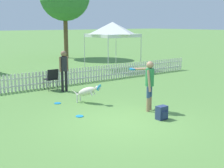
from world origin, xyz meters
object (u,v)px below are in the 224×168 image
object	(u,v)px
folding_chair_blue_left	(52,78)
spectator_standing	(64,67)
leaping_dog	(87,91)
canopy_tent_main	(112,30)
backpack_on_grass	(162,113)
handler_person	(149,80)
frisbee_near_dog	(80,116)
frisbee_near_handler	(58,103)

from	to	relation	value
folding_chair_blue_left	spectator_standing	xyz separation A→B (m)	(0.33, -0.51, 0.50)
leaping_dog	folding_chair_blue_left	world-z (taller)	folding_chair_blue_left
folding_chair_blue_left	canopy_tent_main	world-z (taller)	canopy_tent_main
folding_chair_blue_left	canopy_tent_main	size ratio (longest dim) A/B	0.32
backpack_on_grass	spectator_standing	world-z (taller)	spectator_standing
handler_person	canopy_tent_main	world-z (taller)	canopy_tent_main
leaping_dog	canopy_tent_main	distance (m)	8.83
backpack_on_grass	folding_chair_blue_left	world-z (taller)	folding_chair_blue_left
leaping_dog	backpack_on_grass	xyz separation A→B (m)	(0.73, -3.03, -0.23)
leaping_dog	spectator_standing	distance (m)	2.37
frisbee_near_dog	folding_chair_blue_left	world-z (taller)	folding_chair_blue_left
spectator_standing	handler_person	bearing A→B (deg)	101.31
frisbee_near_handler	backpack_on_grass	bearing A→B (deg)	-65.41
leaping_dog	folding_chair_blue_left	size ratio (longest dim) A/B	1.27
frisbee_near_handler	canopy_tent_main	distance (m)	9.21
leaping_dog	frisbee_near_dog	xyz separation A→B (m)	(-1.11, -1.29, -0.42)
frisbee_near_handler	folding_chair_blue_left	size ratio (longest dim) A/B	0.26
folding_chair_blue_left	spectator_standing	bearing A→B (deg)	122.64
canopy_tent_main	folding_chair_blue_left	bearing A→B (deg)	-149.58
canopy_tent_main	frisbee_near_handler	bearing A→B (deg)	-140.12
spectator_standing	canopy_tent_main	bearing A→B (deg)	-143.31
backpack_on_grass	leaping_dog	bearing A→B (deg)	103.54
frisbee_near_dog	folding_chair_blue_left	xyz separation A→B (m)	(1.08, 4.06, 0.55)
frisbee_near_handler	spectator_standing	distance (m)	2.33
spectator_standing	folding_chair_blue_left	bearing A→B (deg)	-56.00
canopy_tent_main	handler_person	bearing A→B (deg)	-120.04
frisbee_near_handler	canopy_tent_main	bearing A→B (deg)	39.88
handler_person	folding_chair_blue_left	xyz separation A→B (m)	(-1.11, 4.85, -0.47)
backpack_on_grass	canopy_tent_main	bearing A→B (deg)	60.94
handler_person	backpack_on_grass	world-z (taller)	handler_person
backpack_on_grass	folding_chair_blue_left	distance (m)	5.87
frisbee_near_handler	backpack_on_grass	xyz separation A→B (m)	(1.65, -3.60, 0.19)
frisbee_near_handler	spectator_standing	xyz separation A→B (m)	(1.21, 1.69, 1.05)
leaping_dog	handler_person	bearing A→B (deg)	90.18
leaping_dog	canopy_tent_main	size ratio (longest dim) A/B	0.40
folding_chair_blue_left	spectator_standing	world-z (taller)	spectator_standing
frisbee_near_handler	folding_chair_blue_left	bearing A→B (deg)	68.24
backpack_on_grass	canopy_tent_main	world-z (taller)	canopy_tent_main
leaping_dog	folding_chair_blue_left	xyz separation A→B (m)	(-0.04, 2.78, 0.13)
canopy_tent_main	spectator_standing	bearing A→B (deg)	-144.48
frisbee_near_handler	folding_chair_blue_left	distance (m)	2.44
handler_person	canopy_tent_main	bearing A→B (deg)	32.82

